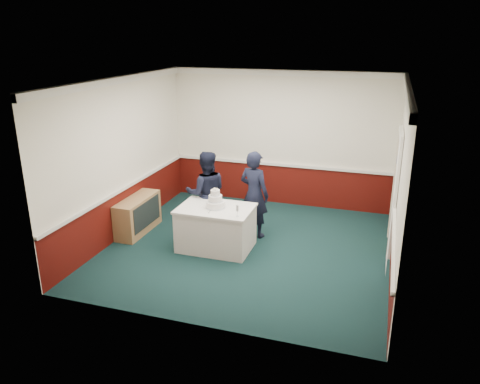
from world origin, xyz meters
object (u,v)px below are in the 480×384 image
(person_man, at_px, (206,193))
(champagne_flute, at_px, (237,209))
(wedding_cake, at_px, (215,202))
(cake_knife, at_px, (210,211))
(person_woman, at_px, (254,194))
(cake_table, at_px, (216,228))
(sideboard, at_px, (138,215))

(person_man, bearing_deg, champagne_flute, 112.10)
(wedding_cake, bearing_deg, person_man, 124.41)
(cake_knife, height_order, person_woman, person_woman)
(cake_table, bearing_deg, person_man, 124.41)
(sideboard, bearing_deg, cake_knife, -14.22)
(sideboard, height_order, cake_table, cake_table)
(cake_table, bearing_deg, sideboard, 172.44)
(sideboard, height_order, cake_knife, cake_knife)
(person_woman, bearing_deg, wedding_cake, 74.47)
(sideboard, bearing_deg, cake_table, -7.56)
(wedding_cake, relative_size, person_man, 0.22)
(wedding_cake, bearing_deg, cake_knife, -98.53)
(cake_knife, bearing_deg, champagne_flute, -12.40)
(cake_table, height_order, champagne_flute, champagne_flute)
(wedding_cake, xyz_separation_m, cake_knife, (-0.03, -0.20, -0.11))
(cake_table, distance_m, person_woman, 1.01)
(cake_knife, distance_m, person_man, 0.90)
(sideboard, xyz_separation_m, cake_table, (1.72, -0.23, 0.05))
(sideboard, xyz_separation_m, wedding_cake, (1.72, -0.23, 0.55))
(cake_knife, relative_size, person_man, 0.13)
(wedding_cake, height_order, person_woman, person_woman)
(sideboard, xyz_separation_m, cake_knife, (1.69, -0.43, 0.44))
(champagne_flute, distance_m, person_man, 1.28)
(person_man, bearing_deg, wedding_cake, 100.64)
(person_woman, bearing_deg, sideboard, 31.18)
(person_man, height_order, person_woman, person_woman)
(champagne_flute, bearing_deg, wedding_cake, 150.75)
(person_woman, bearing_deg, person_man, 26.95)
(cake_table, xyz_separation_m, wedding_cake, (0.00, 0.00, 0.50))
(wedding_cake, distance_m, person_woman, 0.91)
(cake_table, bearing_deg, wedding_cake, 90.00)
(champagne_flute, bearing_deg, cake_knife, 171.42)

